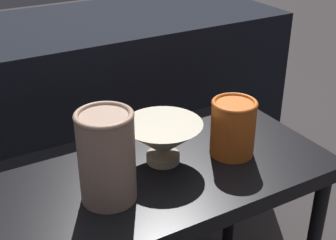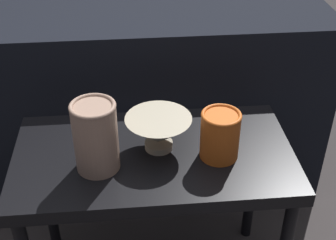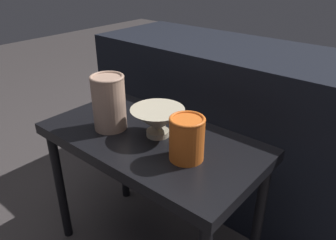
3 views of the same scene
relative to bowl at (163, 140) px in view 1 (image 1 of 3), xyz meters
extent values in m
cube|color=black|center=(-0.02, -0.02, -0.08)|extent=(0.78, 0.42, 0.04)
cylinder|color=black|center=(0.34, 0.15, -0.35)|extent=(0.04, 0.04, 0.51)
cube|color=black|center=(-0.02, 0.55, -0.23)|extent=(1.35, 0.50, 0.75)
cylinder|color=#B2A88E|center=(0.00, 0.00, -0.05)|extent=(0.08, 0.08, 0.02)
cone|color=#B2A88E|center=(0.00, 0.00, 0.00)|extent=(0.18, 0.18, 0.08)
cylinder|color=tan|center=(-0.17, -0.07, 0.04)|extent=(0.11, 0.11, 0.19)
torus|color=tan|center=(-0.17, -0.07, 0.13)|extent=(0.12, 0.12, 0.01)
cylinder|color=orange|center=(0.16, -0.05, 0.01)|extent=(0.11, 0.11, 0.13)
torus|color=orange|center=(0.16, -0.05, 0.08)|extent=(0.11, 0.11, 0.01)
camera|label=1|loc=(-0.45, -0.81, 0.53)|focal=50.00mm
camera|label=2|loc=(-0.07, -1.04, 0.75)|focal=50.00mm
camera|label=3|loc=(0.66, -0.72, 0.49)|focal=35.00mm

